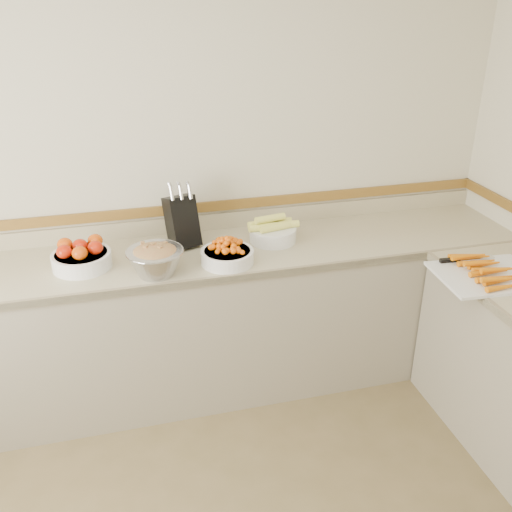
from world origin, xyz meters
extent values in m
plane|color=beige|center=(0.00, 2.00, 1.30)|extent=(4.00, 0.00, 4.00)
cube|color=tan|center=(0.00, 1.68, 0.88)|extent=(4.00, 0.65, 0.04)
cube|color=gray|center=(0.00, 1.68, 0.43)|extent=(4.00, 0.63, 0.86)
cube|color=gray|center=(0.00, 1.36, 0.88)|extent=(4.00, 0.02, 0.04)
cube|color=tan|center=(0.00, 1.99, 0.95)|extent=(4.00, 0.02, 0.10)
cube|color=brown|center=(0.00, 1.99, 1.05)|extent=(4.00, 0.02, 0.06)
cube|color=black|center=(0.03, 1.80, 1.05)|extent=(0.21, 0.23, 0.31)
cylinder|color=silver|center=(-0.02, 1.77, 1.23)|extent=(0.03, 0.04, 0.08)
cylinder|color=silver|center=(0.03, 1.77, 1.23)|extent=(0.03, 0.04, 0.08)
cylinder|color=silver|center=(0.08, 1.77, 1.23)|extent=(0.03, 0.04, 0.08)
cylinder|color=silver|center=(-0.02, 1.80, 1.23)|extent=(0.03, 0.04, 0.08)
cylinder|color=silver|center=(0.03, 1.80, 1.23)|extent=(0.03, 0.04, 0.08)
cylinder|color=silver|center=(0.08, 1.80, 1.23)|extent=(0.03, 0.04, 0.08)
cylinder|color=silver|center=(-0.02, 1.83, 1.23)|extent=(0.03, 0.04, 0.08)
cylinder|color=silver|center=(0.03, 1.83, 1.23)|extent=(0.03, 0.04, 0.08)
cylinder|color=silver|center=(0.08, 1.83, 1.23)|extent=(0.03, 0.04, 0.08)
cylinder|color=white|center=(-0.53, 1.66, 0.94)|extent=(0.31, 0.31, 0.08)
torus|color=white|center=(-0.53, 1.66, 0.98)|extent=(0.31, 0.31, 0.01)
cylinder|color=white|center=(-0.53, 1.66, 0.98)|extent=(0.27, 0.27, 0.01)
ellipsoid|color=red|center=(-0.60, 1.61, 1.02)|extent=(0.08, 0.08, 0.07)
ellipsoid|color=#DE4A08|center=(-0.53, 1.58, 1.02)|extent=(0.08, 0.08, 0.07)
ellipsoid|color=red|center=(-0.45, 1.62, 1.02)|extent=(0.08, 0.08, 0.07)
ellipsoid|color=#DE4A08|center=(-0.60, 1.71, 1.02)|extent=(0.08, 0.08, 0.07)
ellipsoid|color=red|center=(-0.53, 1.67, 1.02)|extent=(0.08, 0.08, 0.07)
ellipsoid|color=#DE4A08|center=(-0.45, 1.72, 1.02)|extent=(0.08, 0.08, 0.07)
cylinder|color=white|center=(0.23, 1.51, 0.94)|extent=(0.29, 0.29, 0.07)
torus|color=white|center=(0.23, 1.51, 0.97)|extent=(0.29, 0.29, 0.01)
cylinder|color=white|center=(0.23, 1.51, 0.97)|extent=(0.25, 0.25, 0.01)
sphere|color=#E75B08|center=(0.28, 1.53, 1.01)|extent=(0.03, 0.03, 0.03)
sphere|color=#E75B08|center=(0.22, 1.49, 1.02)|extent=(0.03, 0.03, 0.03)
sphere|color=#E75B08|center=(0.26, 1.50, 1.02)|extent=(0.03, 0.03, 0.03)
sphere|color=#E75B08|center=(0.19, 1.45, 1.01)|extent=(0.03, 0.03, 0.03)
sphere|color=#E75B08|center=(0.28, 1.53, 1.02)|extent=(0.03, 0.03, 0.03)
sphere|color=#E75B08|center=(0.21, 1.54, 1.02)|extent=(0.03, 0.03, 0.03)
sphere|color=#E75B08|center=(0.23, 1.49, 1.03)|extent=(0.03, 0.03, 0.03)
sphere|color=#E75B08|center=(0.19, 1.44, 1.00)|extent=(0.03, 0.03, 0.03)
sphere|color=#E75B08|center=(0.25, 1.43, 1.00)|extent=(0.03, 0.03, 0.03)
sphere|color=#E75B08|center=(0.30, 1.44, 0.99)|extent=(0.03, 0.03, 0.03)
sphere|color=#E75B08|center=(0.25, 1.53, 1.02)|extent=(0.03, 0.03, 0.03)
sphere|color=#E75B08|center=(0.19, 1.53, 1.01)|extent=(0.03, 0.03, 0.03)
sphere|color=#E75B08|center=(0.20, 1.43, 1.00)|extent=(0.03, 0.03, 0.03)
sphere|color=#E75B08|center=(0.18, 1.58, 1.00)|extent=(0.03, 0.03, 0.03)
sphere|color=#E75B08|center=(0.19, 1.46, 1.01)|extent=(0.03, 0.03, 0.03)
sphere|color=#E75B08|center=(0.20, 1.49, 1.02)|extent=(0.03, 0.03, 0.03)
sphere|color=#E75B08|center=(0.23, 1.51, 1.02)|extent=(0.03, 0.03, 0.03)
sphere|color=#E75B08|center=(0.18, 1.47, 1.00)|extent=(0.03, 0.03, 0.03)
sphere|color=#E75B08|center=(0.26, 1.48, 1.02)|extent=(0.03, 0.03, 0.03)
sphere|color=#E75B08|center=(0.28, 1.44, 1.00)|extent=(0.03, 0.03, 0.03)
sphere|color=#E75B08|center=(0.15, 1.52, 1.00)|extent=(0.03, 0.03, 0.03)
sphere|color=#E75B08|center=(0.33, 1.48, 0.99)|extent=(0.03, 0.03, 0.03)
sphere|color=#E75B08|center=(0.23, 1.52, 1.02)|extent=(0.03, 0.03, 0.03)
sphere|color=#E75B08|center=(0.18, 1.43, 1.00)|extent=(0.03, 0.03, 0.03)
sphere|color=#E75B08|center=(0.20, 1.55, 1.01)|extent=(0.03, 0.03, 0.03)
sphere|color=#E75B08|center=(0.19, 1.56, 1.01)|extent=(0.03, 0.03, 0.03)
sphere|color=#E75B08|center=(0.20, 1.52, 1.03)|extent=(0.03, 0.03, 0.03)
sphere|color=#E75B08|center=(0.22, 1.48, 1.03)|extent=(0.03, 0.03, 0.03)
sphere|color=#E75B08|center=(0.20, 1.47, 1.02)|extent=(0.03, 0.03, 0.03)
sphere|color=#E75B08|center=(0.14, 1.50, 1.00)|extent=(0.03, 0.03, 0.03)
sphere|color=#E75B08|center=(0.23, 1.51, 1.03)|extent=(0.03, 0.03, 0.03)
sphere|color=#E75B08|center=(0.19, 1.54, 1.01)|extent=(0.03, 0.03, 0.03)
sphere|color=#E75B08|center=(0.31, 1.53, 1.01)|extent=(0.03, 0.03, 0.03)
sphere|color=#E75B08|center=(0.23, 1.50, 1.04)|extent=(0.03, 0.03, 0.03)
sphere|color=#E75B08|center=(0.29, 1.52, 1.01)|extent=(0.03, 0.03, 0.03)
sphere|color=#E75B08|center=(0.23, 1.50, 1.03)|extent=(0.03, 0.03, 0.03)
sphere|color=#E75B08|center=(0.20, 1.58, 1.00)|extent=(0.03, 0.03, 0.03)
sphere|color=#E75B08|center=(0.22, 1.50, 1.04)|extent=(0.03, 0.03, 0.03)
sphere|color=#E75B08|center=(0.24, 1.49, 1.03)|extent=(0.03, 0.03, 0.03)
sphere|color=#E75B08|center=(0.22, 1.48, 1.02)|extent=(0.03, 0.03, 0.03)
sphere|color=#E75B08|center=(0.18, 1.46, 1.00)|extent=(0.03, 0.03, 0.03)
sphere|color=#E75B08|center=(0.25, 1.51, 1.03)|extent=(0.03, 0.03, 0.03)
cylinder|color=white|center=(0.55, 1.73, 0.94)|extent=(0.27, 0.27, 0.08)
torus|color=white|center=(0.55, 1.73, 0.98)|extent=(0.28, 0.28, 0.01)
cylinder|color=#F3EF65|center=(0.49, 1.71, 1.00)|extent=(0.19, 0.06, 0.04)
cylinder|color=#F3EF65|center=(0.55, 1.69, 1.00)|extent=(0.19, 0.08, 0.04)
cylinder|color=#F3EF65|center=(0.61, 1.71, 1.00)|extent=(0.18, 0.05, 0.04)
cylinder|color=#F3EF65|center=(0.50, 1.76, 1.00)|extent=(0.19, 0.07, 0.04)
cylinder|color=#F3EF65|center=(0.58, 1.77, 1.00)|extent=(0.19, 0.07, 0.04)
cylinder|color=#F3EF65|center=(0.53, 1.73, 1.04)|extent=(0.19, 0.07, 0.04)
cylinder|color=#B2B2BA|center=(-0.15, 1.47, 0.97)|extent=(0.30, 0.30, 0.14)
torus|color=#B2B2BA|center=(-0.15, 1.47, 1.03)|extent=(0.30, 0.30, 0.01)
ellipsoid|color=red|center=(-0.15, 1.47, 1.02)|extent=(0.24, 0.24, 0.08)
cube|color=red|center=(-0.16, 1.52, 1.04)|extent=(0.03, 0.03, 0.02)
cube|color=#87C35F|center=(-0.15, 1.45, 1.04)|extent=(0.03, 0.03, 0.02)
cube|color=red|center=(-0.09, 1.53, 1.04)|extent=(0.03, 0.03, 0.02)
cube|color=#87C35F|center=(-0.17, 1.39, 1.04)|extent=(0.03, 0.03, 0.02)
cube|color=red|center=(-0.16, 1.47, 1.05)|extent=(0.02, 0.02, 0.02)
cube|color=#87C35F|center=(-0.14, 1.47, 1.05)|extent=(0.03, 0.03, 0.02)
cube|color=red|center=(-0.19, 1.50, 1.05)|extent=(0.03, 0.03, 0.02)
cube|color=#87C35F|center=(-0.13, 1.49, 1.05)|extent=(0.02, 0.02, 0.02)
cube|color=red|center=(-0.20, 1.48, 1.06)|extent=(0.03, 0.03, 0.02)
cube|color=#87C35F|center=(-0.16, 1.50, 1.06)|extent=(0.03, 0.03, 0.02)
cube|color=red|center=(-0.13, 1.45, 1.06)|extent=(0.03, 0.03, 0.02)
cube|color=#87C35F|center=(-0.14, 1.47, 1.05)|extent=(0.03, 0.03, 0.02)
cube|color=red|center=(-0.21, 1.54, 1.05)|extent=(0.02, 0.02, 0.02)
cube|color=#87C35F|center=(-0.13, 1.43, 1.04)|extent=(0.02, 0.02, 0.02)
cube|color=white|center=(1.49, 1.01, 0.91)|extent=(0.54, 0.43, 0.02)
cone|color=orange|center=(1.49, 0.84, 0.93)|extent=(0.20, 0.04, 0.03)
cone|color=orange|center=(1.49, 0.87, 0.96)|extent=(0.20, 0.04, 0.03)
cone|color=orange|center=(1.49, 0.90, 0.93)|extent=(0.20, 0.04, 0.03)
cone|color=orange|center=(1.49, 0.93, 0.93)|extent=(0.20, 0.04, 0.03)
cone|color=orange|center=(1.49, 0.96, 0.96)|extent=(0.20, 0.04, 0.03)
cone|color=orange|center=(1.49, 0.99, 0.93)|extent=(0.20, 0.04, 0.03)
cone|color=orange|center=(1.49, 1.02, 0.93)|extent=(0.20, 0.04, 0.03)
cone|color=orange|center=(1.49, 1.05, 0.96)|extent=(0.20, 0.04, 0.03)
cone|color=orange|center=(1.49, 1.08, 0.93)|extent=(0.20, 0.04, 0.03)
cone|color=orange|center=(1.49, 1.11, 0.93)|extent=(0.20, 0.04, 0.03)
cone|color=orange|center=(1.49, 1.14, 0.96)|extent=(0.20, 0.04, 0.03)
cone|color=orange|center=(1.49, 1.17, 0.93)|extent=(0.20, 0.04, 0.03)
cone|color=orange|center=(1.49, 1.20, 0.93)|extent=(0.20, 0.04, 0.03)
cube|color=silver|center=(1.54, 1.18, 0.92)|extent=(0.21, 0.05, 0.00)
cube|color=black|center=(1.38, 1.18, 0.93)|extent=(0.11, 0.03, 0.02)
camera|label=1|loc=(-0.32, -1.20, 2.27)|focal=40.00mm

